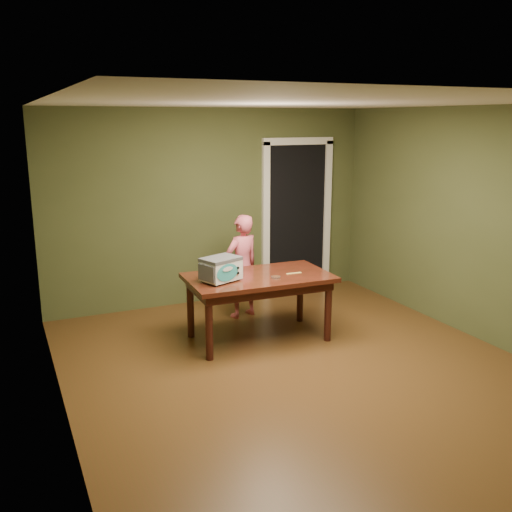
# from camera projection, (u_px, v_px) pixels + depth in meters

# --- Properties ---
(floor) EXTENTS (5.00, 5.00, 0.00)m
(floor) POSITION_uv_depth(u_px,v_px,m) (299.00, 368.00, 5.76)
(floor) COLOR #513017
(floor) RESTS_ON ground
(room_shell) EXTENTS (4.52, 5.02, 2.61)m
(room_shell) POSITION_uv_depth(u_px,v_px,m) (302.00, 200.00, 5.36)
(room_shell) COLOR #464E29
(room_shell) RESTS_ON ground
(doorway) EXTENTS (1.10, 0.66, 2.25)m
(doorway) POSITION_uv_depth(u_px,v_px,m) (287.00, 215.00, 8.49)
(doorway) COLOR black
(doorway) RESTS_ON ground
(dining_table) EXTENTS (1.63, 0.96, 0.75)m
(dining_table) POSITION_uv_depth(u_px,v_px,m) (259.00, 284.00, 6.38)
(dining_table) COLOR #34160B
(dining_table) RESTS_ON floor
(toy_oven) EXTENTS (0.49, 0.41, 0.26)m
(toy_oven) POSITION_uv_depth(u_px,v_px,m) (221.00, 268.00, 6.11)
(toy_oven) COLOR #4C4F54
(toy_oven) RESTS_ON dining_table
(baking_pan) EXTENTS (0.10, 0.10, 0.02)m
(baking_pan) POSITION_uv_depth(u_px,v_px,m) (276.00, 277.00, 6.25)
(baking_pan) COLOR silver
(baking_pan) RESTS_ON dining_table
(spatula) EXTENTS (0.18, 0.04, 0.01)m
(spatula) POSITION_uv_depth(u_px,v_px,m) (294.00, 273.00, 6.44)
(spatula) COLOR #E6CA64
(spatula) RESTS_ON dining_table
(child) EXTENTS (0.54, 0.43, 1.31)m
(child) POSITION_uv_depth(u_px,v_px,m) (242.00, 266.00, 7.14)
(child) COLOR #D5586A
(child) RESTS_ON floor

